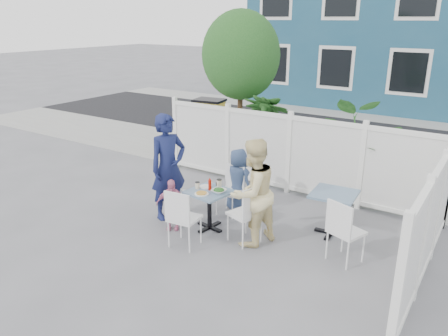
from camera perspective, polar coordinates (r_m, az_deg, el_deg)
The scene contains 30 objects.
ground at distance 7.21m, azimuth -0.87°, elevation -9.01°, with size 80.00×80.00×0.00m, color slate.
near_sidewalk at distance 10.31m, azimuth 11.08°, elevation -0.49°, with size 24.00×2.60×0.01m, color gray.
street at distance 13.68m, azimuth 17.13°, elevation 3.86°, with size 24.00×5.00×0.01m, color black.
far_sidewalk at distance 16.61m, azimuth 20.28°, elevation 6.11°, with size 24.00×1.60×0.01m, color gray.
building at distance 19.68m, azimuth 22.35°, elevation 16.58°, with size 11.00×6.00×6.00m.
fence_back at distance 8.81m, azimuth 8.46°, elevation 1.62°, with size 5.86×0.08×1.60m.
fence_right at distance 6.44m, azimuth 25.26°, elevation -6.82°, with size 0.08×3.66×1.60m.
tree at distance 10.04m, azimuth 2.19°, elevation 14.47°, with size 1.80×1.62×3.59m.
utility_cabinet at distance 11.67m, azimuth -1.89°, elevation 5.50°, with size 0.71×0.51×1.32m, color gold.
potted_shrub_a at distance 9.74m, azimuth 5.68°, elevation 4.30°, with size 1.04×1.04×1.86m, color #174417.
potted_shrub_b at distance 8.91m, azimuth 17.34°, elevation 1.96°, with size 1.63×1.41×1.81m, color #174417.
main_table at distance 7.28m, azimuth -1.93°, elevation -4.13°, with size 0.73×0.73×0.68m.
spare_table at distance 7.29m, azimuth 14.10°, elevation -4.37°, with size 0.74×0.74×0.73m.
chair_left at distance 7.81m, azimuth -6.74°, elevation -2.68°, with size 0.43×0.44×0.89m.
chair_right at distance 6.79m, azimuth 3.20°, elevation -5.50°, with size 0.55×0.56×0.98m.
chair_back at distance 7.88m, azimuth 1.03°, elevation -2.38°, with size 0.41×0.39×0.88m.
chair_near at distance 6.70m, azimuth -5.59°, elevation -6.11°, with size 0.48×0.46×0.95m.
chair_spare at distance 6.50m, azimuth 15.31°, elevation -7.51°, with size 0.56×0.55×0.97m.
man at distance 7.63m, azimuth -7.28°, elevation 0.12°, with size 0.68×0.45×1.88m, color #161D4A.
woman at distance 6.71m, azimuth 3.77°, elevation -3.24°, with size 0.83×0.65×1.71m, color #F5D15C.
boy at distance 7.94m, azimuth 1.88°, elevation -1.62°, with size 0.58×0.38×1.18m, color navy.
toddler at distance 7.34m, azimuth -6.86°, elevation -4.75°, with size 0.52×0.22×0.89m, color pink.
plate_main at distance 7.09m, azimuth -2.96°, elevation -3.39°, with size 0.23×0.23×0.01m, color white.
plate_side at distance 7.39m, azimuth -2.41°, elevation -2.44°, with size 0.21×0.21×0.01m, color white.
salad_bowl at distance 7.14m, azimuth -0.68°, elevation -3.03°, with size 0.23×0.23×0.06m, color white.
coffee_cup_a at distance 7.31m, azimuth -3.49°, elevation -2.31°, with size 0.07×0.07×0.11m, color beige.
coffee_cup_b at distance 7.36m, azimuth -0.63°, elevation -2.03°, with size 0.08×0.08×0.13m, color beige.
ketchup_bottle at distance 7.23m, azimuth -1.87°, elevation -2.25°, with size 0.05×0.05×0.17m, color #AC1204.
salt_shaker at distance 7.44m, azimuth -1.66°, elevation -2.07°, with size 0.03×0.03×0.06m, color white.
pepper_shaker at distance 7.42m, azimuth -0.96°, elevation -2.13°, with size 0.03×0.03×0.06m, color black.
Camera 1 is at (3.59, -5.25, 3.40)m, focal length 35.00 mm.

